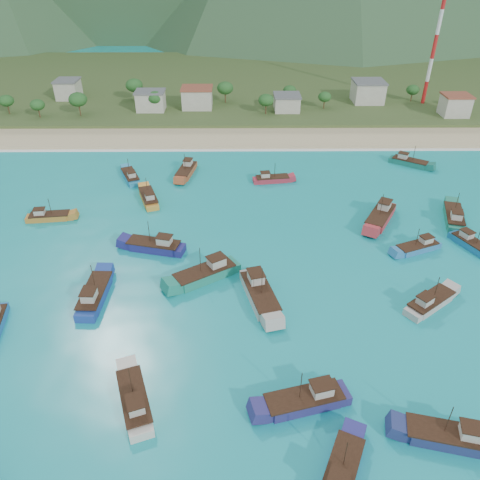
{
  "coord_description": "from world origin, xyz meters",
  "views": [
    {
      "loc": [
        3.38,
        -54.96,
        50.29
      ],
      "look_at": [
        3.92,
        18.0,
        3.0
      ],
      "focal_mm": 35.0,
      "sensor_mm": 36.0,
      "label": 1
    }
  ],
  "objects_px": {
    "radio_tower": "(437,35)",
    "boat_27": "(260,294)",
    "boat_22": "(186,171)",
    "boat_2": "(340,476)",
    "boat_15": "(206,274)",
    "boat_11": "(472,245)",
    "boat_19": "(135,401)",
    "boat_25": "(306,401)",
    "boat_6": "(450,437)",
    "boat_16": "(95,295)",
    "boat_1": "(409,163)",
    "boat_18": "(49,217)",
    "boat_10": "(454,217)",
    "boat_14": "(131,177)",
    "boat_7": "(418,248)",
    "boat_30": "(380,217)",
    "boat_17": "(155,246)",
    "boat_8": "(272,180)",
    "boat_5": "(430,303)",
    "boat_24": "(149,198)"
  },
  "relations": [
    {
      "from": "radio_tower",
      "to": "boat_27",
      "type": "height_order",
      "value": "radio_tower"
    },
    {
      "from": "boat_22",
      "to": "boat_27",
      "type": "xyz_separation_m",
      "value": [
        16.45,
        -48.83,
        0.21
      ]
    },
    {
      "from": "boat_2",
      "to": "boat_15",
      "type": "bearing_deg",
      "value": 140.25
    },
    {
      "from": "boat_11",
      "to": "boat_19",
      "type": "distance_m",
      "value": 68.39
    },
    {
      "from": "boat_25",
      "to": "boat_6",
      "type": "bearing_deg",
      "value": -122.4
    },
    {
      "from": "boat_15",
      "to": "boat_27",
      "type": "distance_m",
      "value": 10.76
    },
    {
      "from": "boat_16",
      "to": "boat_2",
      "type": "bearing_deg",
      "value": -39.86
    },
    {
      "from": "radio_tower",
      "to": "boat_2",
      "type": "height_order",
      "value": "radio_tower"
    },
    {
      "from": "boat_1",
      "to": "boat_18",
      "type": "relative_size",
      "value": 1.07
    },
    {
      "from": "boat_1",
      "to": "boat_2",
      "type": "height_order",
      "value": "boat_2"
    },
    {
      "from": "boat_16",
      "to": "boat_18",
      "type": "distance_m",
      "value": 30.84
    },
    {
      "from": "radio_tower",
      "to": "boat_16",
      "type": "relative_size",
      "value": 3.89
    },
    {
      "from": "boat_2",
      "to": "boat_10",
      "type": "distance_m",
      "value": 65.7
    },
    {
      "from": "boat_18",
      "to": "boat_2",
      "type": "bearing_deg",
      "value": 34.98
    },
    {
      "from": "boat_14",
      "to": "boat_6",
      "type": "bearing_deg",
      "value": -78.3
    },
    {
      "from": "boat_7",
      "to": "boat_30",
      "type": "height_order",
      "value": "boat_30"
    },
    {
      "from": "boat_17",
      "to": "boat_8",
      "type": "bearing_deg",
      "value": -25.49
    },
    {
      "from": "boat_19",
      "to": "boat_17",
      "type": "bearing_deg",
      "value": 74.33
    },
    {
      "from": "boat_6",
      "to": "boat_8",
      "type": "distance_m",
      "value": 72.41
    },
    {
      "from": "boat_25",
      "to": "boat_30",
      "type": "height_order",
      "value": "boat_30"
    },
    {
      "from": "boat_7",
      "to": "boat_14",
      "type": "height_order",
      "value": "boat_14"
    },
    {
      "from": "boat_7",
      "to": "boat_22",
      "type": "bearing_deg",
      "value": 31.39
    },
    {
      "from": "boat_5",
      "to": "boat_27",
      "type": "height_order",
      "value": "boat_27"
    },
    {
      "from": "boat_7",
      "to": "boat_22",
      "type": "relative_size",
      "value": 0.88
    },
    {
      "from": "boat_19",
      "to": "boat_2",
      "type": "bearing_deg",
      "value": -42.01
    },
    {
      "from": "boat_7",
      "to": "boat_30",
      "type": "relative_size",
      "value": 0.77
    },
    {
      "from": "boat_18",
      "to": "boat_15",
      "type": "bearing_deg",
      "value": 52.13
    },
    {
      "from": "boat_2",
      "to": "boat_18",
      "type": "distance_m",
      "value": 76.6
    },
    {
      "from": "boat_6",
      "to": "boat_22",
      "type": "bearing_deg",
      "value": 40.08
    },
    {
      "from": "boat_11",
      "to": "boat_19",
      "type": "bearing_deg",
      "value": 6.65
    },
    {
      "from": "boat_16",
      "to": "boat_22",
      "type": "bearing_deg",
      "value": 79.39
    },
    {
      "from": "boat_15",
      "to": "boat_19",
      "type": "distance_m",
      "value": 27.57
    },
    {
      "from": "boat_6",
      "to": "boat_7",
      "type": "relative_size",
      "value": 1.2
    },
    {
      "from": "boat_8",
      "to": "boat_19",
      "type": "distance_m",
      "value": 68.58
    },
    {
      "from": "radio_tower",
      "to": "boat_17",
      "type": "relative_size",
      "value": 3.82
    },
    {
      "from": "boat_14",
      "to": "boat_27",
      "type": "relative_size",
      "value": 0.75
    },
    {
      "from": "boat_8",
      "to": "boat_17",
      "type": "distance_m",
      "value": 38.27
    },
    {
      "from": "boat_18",
      "to": "boat_24",
      "type": "height_order",
      "value": "boat_24"
    },
    {
      "from": "boat_1",
      "to": "boat_24",
      "type": "height_order",
      "value": "boat_1"
    },
    {
      "from": "boat_2",
      "to": "boat_30",
      "type": "xyz_separation_m",
      "value": [
        18.91,
        55.98,
        0.18
      ]
    },
    {
      "from": "boat_6",
      "to": "boat_7",
      "type": "bearing_deg",
      "value": 0.23
    },
    {
      "from": "boat_8",
      "to": "boat_6",
      "type": "bearing_deg",
      "value": 5.67
    },
    {
      "from": "boat_19",
      "to": "boat_14",
      "type": "bearing_deg",
      "value": 81.36
    },
    {
      "from": "boat_8",
      "to": "boat_24",
      "type": "height_order",
      "value": "boat_24"
    },
    {
      "from": "boat_2",
      "to": "boat_14",
      "type": "xyz_separation_m",
      "value": [
        -37.51,
        76.67,
        -0.11
      ]
    },
    {
      "from": "boat_10",
      "to": "boat_11",
      "type": "relative_size",
      "value": 1.17
    },
    {
      "from": "boat_2",
      "to": "boat_16",
      "type": "xyz_separation_m",
      "value": [
        -34.73,
        30.93,
        0.1
      ]
    },
    {
      "from": "boat_10",
      "to": "boat_14",
      "type": "relative_size",
      "value": 1.18
    },
    {
      "from": "boat_6",
      "to": "boat_10",
      "type": "bearing_deg",
      "value": -8.47
    },
    {
      "from": "boat_22",
      "to": "boat_24",
      "type": "bearing_deg",
      "value": 73.99
    }
  ]
}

